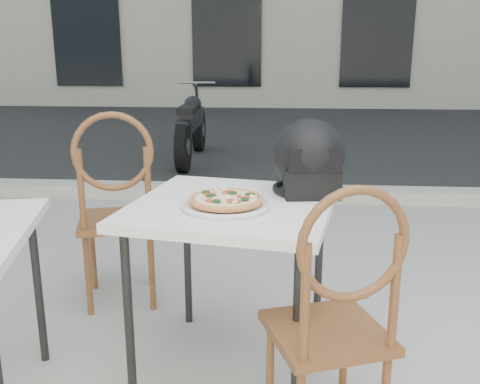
# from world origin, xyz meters

# --- Properties ---
(street_asphalt) EXTENTS (30.00, 8.00, 0.00)m
(street_asphalt) POSITION_xyz_m (0.00, 7.00, 0.00)
(street_asphalt) COLOR black
(street_asphalt) RESTS_ON ground
(curb) EXTENTS (30.00, 0.25, 0.12)m
(curb) POSITION_xyz_m (0.00, 3.00, 0.06)
(curb) COLOR #A6A59C
(curb) RESTS_ON ground
(cafe_table_main) EXTENTS (0.90, 0.90, 0.74)m
(cafe_table_main) POSITION_xyz_m (-0.58, 0.32, 0.67)
(cafe_table_main) COLOR white
(cafe_table_main) RESTS_ON ground
(plate) EXTENTS (0.40, 0.40, 0.02)m
(plate) POSITION_xyz_m (-0.60, 0.24, 0.75)
(plate) COLOR silver
(plate) RESTS_ON cafe_table_main
(pizza) EXTENTS (0.29, 0.29, 0.04)m
(pizza) POSITION_xyz_m (-0.60, 0.24, 0.77)
(pizza) COLOR #CB854A
(pizza) RESTS_ON plate
(helmet) EXTENTS (0.34, 0.35, 0.31)m
(helmet) POSITION_xyz_m (-0.28, 0.49, 0.88)
(helmet) COLOR black
(helmet) RESTS_ON cafe_table_main
(cafe_chair_main) EXTENTS (0.47, 0.47, 0.96)m
(cafe_chair_main) POSITION_xyz_m (-0.21, -0.17, 0.53)
(cafe_chair_main) COLOR brown
(cafe_chair_main) RESTS_ON ground
(cafe_chair_side) EXTENTS (0.49, 0.49, 1.05)m
(cafe_chair_side) POSITION_xyz_m (-1.23, 0.85, 0.58)
(cafe_chair_side) COLOR brown
(cafe_chair_side) RESTS_ON ground
(motorcycle) EXTENTS (0.49, 1.88, 0.94)m
(motorcycle) POSITION_xyz_m (-1.50, 4.73, 0.41)
(motorcycle) COLOR black
(motorcycle) RESTS_ON street_asphalt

